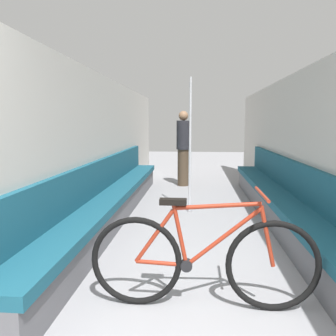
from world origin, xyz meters
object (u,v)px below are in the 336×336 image
bicycle (203,261)px  bench_seat_row_right (282,204)px  passenger_standing (183,148)px  bench_seat_row_left (112,200)px  grab_pole_near (190,148)px

bicycle → bench_seat_row_right: bearing=76.6°
bicycle → passenger_standing: (-0.35, 4.92, 0.48)m
bench_seat_row_left → bicycle: bicycle is taller
grab_pole_near → bicycle: bearing=-86.7°
bicycle → passenger_standing: bearing=107.9°
grab_pole_near → passenger_standing: (-0.19, 2.19, -0.16)m
bench_seat_row_right → grab_pole_near: size_ratio=2.78×
passenger_standing → bench_seat_row_left: bearing=-124.6°
grab_pole_near → bench_seat_row_right: bearing=-22.5°
grab_pole_near → passenger_standing: bearing=95.1°
bench_seat_row_right → grab_pole_near: grab_pole_near is taller
bicycle → passenger_standing: passenger_standing is taller
bench_seat_row_left → grab_pole_near: grab_pole_near is taller
grab_pole_near → bench_seat_row_left: bearing=-154.5°
bicycle → passenger_standing: 4.96m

